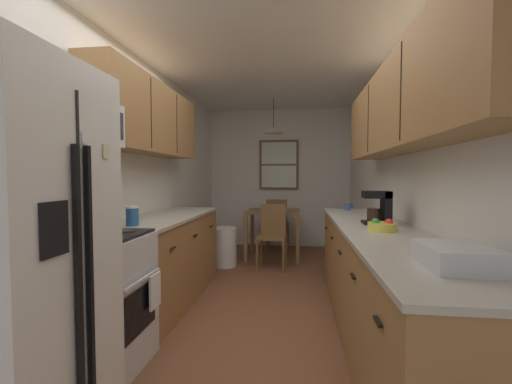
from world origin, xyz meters
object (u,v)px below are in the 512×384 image
dining_chair_near (272,233)px  dish_rack (457,257)px  stove_range (95,300)px  storage_canister (132,216)px  coffee_maker (380,207)px  microwave_over_range (75,122)px  trash_bin (225,247)px  fruit_bowl (382,226)px  refrigerator (11,262)px  mug_by_coffeemaker (348,206)px  dining_table (273,218)px  dining_chair_far (277,221)px

dining_chair_near → dish_rack: size_ratio=2.65×
stove_range → storage_canister: bearing=90.6°
stove_range → coffee_maker: (2.04, 0.88, 0.58)m
microwave_over_range → trash_bin: size_ratio=1.06×
fruit_bowl → dish_rack: 1.01m
refrigerator → trash_bin: refrigerator is taller
dining_chair_near → microwave_over_range: bearing=-112.3°
coffee_maker → fruit_bowl: coffee_maker is taller
microwave_over_range → dish_rack: microwave_over_range is taller
refrigerator → mug_by_coffeemaker: size_ratio=16.85×
stove_range → storage_canister: (-0.01, 0.54, 0.51)m
stove_range → trash_bin: 2.70m
microwave_over_range → storage_canister: 0.88m
dining_table → dining_chair_far: 0.62m
dining_table → dish_rack: size_ratio=2.48×
stove_range → microwave_over_range: (-0.11, 0.00, 1.20)m
fruit_bowl → dish_rack: (0.08, -1.00, 0.01)m
dining_chair_near → trash_bin: size_ratio=1.61×
stove_range → coffee_maker: coffee_maker is taller
microwave_over_range → dining_table: microwave_over_range is taller
refrigerator → dining_chair_far: bearing=78.5°
trash_bin → coffee_maker: coffee_maker is taller
microwave_over_range → coffee_maker: 2.41m
mug_by_coffeemaker → dish_rack: (0.11, -2.57, 0.01)m
dining_chair_near → trash_bin: 0.73m
storage_canister → microwave_over_range: bearing=-101.4°
dining_table → coffee_maker: coffee_maker is taller
dining_chair_far → coffee_maker: 3.26m
trash_bin → fruit_bowl: 2.81m
dining_chair_near → dining_chair_far: size_ratio=1.00×
mug_by_coffeemaker → fruit_bowl: fruit_bowl is taller
stove_range → dining_chair_far: (0.98, 3.91, 0.03)m
dining_chair_near → storage_canister: bearing=-114.8°
dining_chair_far → stove_range: bearing=-104.1°
dining_table → coffee_maker: (1.08, -2.42, 0.42)m
microwave_over_range → trash_bin: bearing=81.3°
refrigerator → coffee_maker: refrigerator is taller
refrigerator → storage_canister: (-0.05, 1.23, 0.07)m
refrigerator → mug_by_coffeemaker: 3.36m
stove_range → microwave_over_range: size_ratio=1.86×
coffee_maker → trash_bin: bearing=134.2°
dining_chair_near → trash_bin: dining_chair_near is taller
refrigerator → dining_chair_far: 4.71m
dining_chair_far → refrigerator: bearing=-101.5°
coffee_maker → dish_rack: size_ratio=0.83×
trash_bin → mug_by_coffeemaker: bearing=-20.0°
dish_rack → mug_by_coffeemaker: bearing=92.4°
dining_chair_near → storage_canister: (-1.00, -2.15, 0.48)m
microwave_over_range → dish_rack: bearing=-12.8°
storage_canister → coffee_maker: 2.07m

